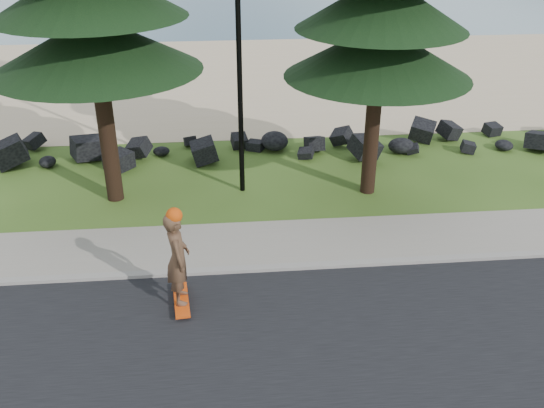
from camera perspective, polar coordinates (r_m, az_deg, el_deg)
The scene contains 8 objects.
ground at distance 14.37m, azimuth -2.17°, elevation -4.32°, with size 160.00×160.00×0.00m, color #36541A.
road at distance 10.82m, azimuth -0.72°, elevation -16.97°, with size 160.00×7.00×0.02m, color black.
kerb at distance 13.59m, azimuth -1.95°, elevation -6.15°, with size 160.00×0.20×0.10m, color gray.
sidewalk at distance 14.52m, azimuth -2.22°, elevation -3.77°, with size 160.00×2.00×0.08m, color #9E9384.
beach_sand at distance 27.74m, azimuth -3.96°, elevation 11.73°, with size 160.00×15.00×0.01m, color tan.
seawall_boulders at distance 19.35m, azimuth -3.14°, elevation 4.48°, with size 60.00×2.40×1.10m, color black, non-canonical shape.
lamp_post at distance 15.77m, azimuth -3.15°, elevation 14.91°, with size 0.25×0.14×8.14m.
skateboarder at distance 12.12m, azimuth -8.86°, elevation -5.10°, with size 0.55×1.22×2.22m.
Camera 1 is at (-0.58, -12.17, 7.62)m, focal length 40.00 mm.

